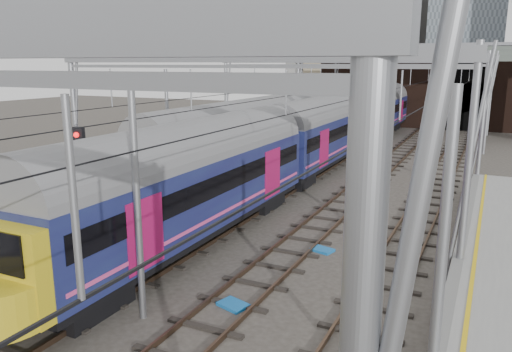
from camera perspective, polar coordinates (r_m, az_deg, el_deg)
The scene contains 10 objects.
ground at distance 14.35m, azimuth -17.94°, elevation -18.57°, with size 160.00×160.00×0.00m, color #38332D.
tracks at distance 26.28m, azimuth 5.01°, elevation -3.41°, with size 14.40×80.00×0.22m.
overhead_line at distance 31.41m, azimuth 9.51°, elevation 11.22°, with size 16.80×80.00×8.00m.
retaining_wall at distance 61.11m, azimuth 18.87°, elevation 9.28°, with size 28.00×2.75×9.00m.
overbridge at distance 55.36m, azimuth 16.85°, elevation 12.17°, with size 28.00×3.00×9.25m.
train_main at distance 44.19m, azimuth 11.38°, elevation 6.42°, with size 3.04×70.13×5.14m.
train_second at distance 38.33m, azimuth 2.70°, elevation 5.66°, with size 2.97×34.37×5.06m.
signal_near_left at distance 18.50m, azimuth -18.95°, elevation -0.63°, with size 0.40×0.48×5.20m.
equip_cover_b at distance 20.27m, azimuth 7.58°, elevation -8.36°, with size 0.86×0.60×0.10m, color #1765B0.
equip_cover_c at distance 15.87m, azimuth -2.62°, elevation -14.50°, with size 0.90×0.63×0.11m, color #1765B0.
Camera 1 is at (8.80, -8.66, 7.31)m, focal length 35.00 mm.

